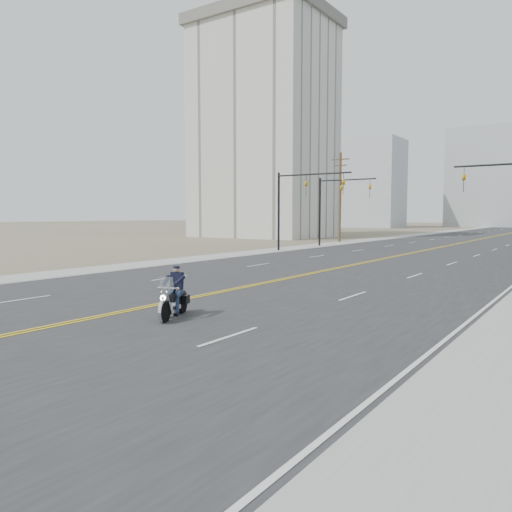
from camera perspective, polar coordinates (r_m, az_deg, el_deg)
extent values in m
cube|color=#303033|center=(77.42, 24.99, 1.91)|extent=(20.00, 200.00, 0.01)
cube|color=#A5A5A0|center=(80.15, 16.86, 2.23)|extent=(3.00, 200.00, 0.01)
cylinder|color=black|center=(45.14, 2.61, 5.07)|extent=(0.20, 0.20, 7.00)
cylinder|color=black|center=(43.52, 6.58, 9.28)|extent=(7.00, 0.14, 0.14)
imported|color=#BF8C0C|center=(43.81, 5.76, 8.40)|extent=(0.21, 0.26, 1.30)
imported|color=#BF8C0C|center=(42.23, 9.97, 8.49)|extent=(0.21, 0.26, 1.30)
cylinder|color=black|center=(38.80, 26.81, 9.36)|extent=(7.00, 0.14, 0.14)
imported|color=#BF8C0C|center=(39.24, 22.67, 8.49)|extent=(0.21, 0.26, 1.30)
cylinder|color=black|center=(52.10, 7.30, 5.00)|extent=(0.20, 0.20, 7.00)
cylinder|color=black|center=(50.90, 10.37, 8.57)|extent=(6.00, 0.14, 0.14)
imported|color=#BF8C0C|center=(51.11, 9.74, 7.83)|extent=(0.21, 0.26, 1.30)
imported|color=#BF8C0C|center=(49.92, 12.89, 7.86)|extent=(0.21, 0.26, 1.30)
cylinder|color=brown|center=(59.97, 9.57, 6.60)|extent=(0.30, 0.30, 10.50)
cube|color=brown|center=(60.28, 9.63, 10.84)|extent=(2.20, 0.12, 0.12)
cube|color=brown|center=(60.21, 9.62, 10.17)|extent=(1.60, 0.12, 0.12)
cube|color=silver|center=(74.62, 0.90, 13.82)|extent=(18.00, 14.00, 30.00)
cube|color=#B7BCC6|center=(130.63, 13.17, 8.03)|extent=(14.00, 12.00, 22.00)
cube|color=#ADB2B7|center=(148.70, 25.17, 8.07)|extent=(20.00, 15.00, 26.00)
cube|color=#ADB2B7|center=(150.18, 9.90, 6.50)|extent=(12.00, 12.00, 16.00)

